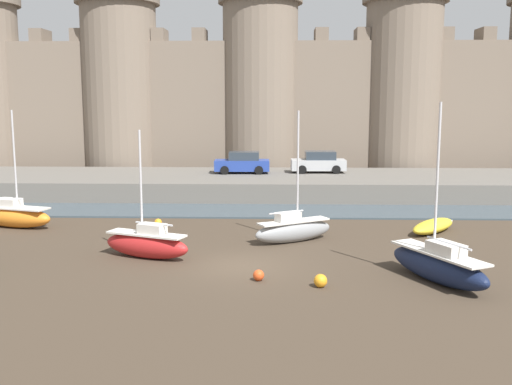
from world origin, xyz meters
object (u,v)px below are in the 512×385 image
Objects in this scene: sailboat_foreground_centre at (438,265)px; sailboat_foreground_right at (293,229)px; car_quay_west at (319,162)px; mooring_buoy_off_centre at (320,281)px; sailboat_midflat_centre at (147,243)px; mooring_buoy_near_shore at (158,222)px; rowboat_near_channel_left at (433,226)px; mooring_buoy_mid_mud at (259,275)px; car_quay_centre_east at (243,163)px; sailboat_foreground_left at (14,215)px.

sailboat_foreground_centre is 1.07× the size of sailboat_foreground_right.
mooring_buoy_off_centre is at bearing -93.89° from car_quay_west.
mooring_buoy_near_shore is (-0.81, 6.69, -0.45)m from sailboat_midflat_centre.
mooring_buoy_near_shore is 0.10× the size of car_quay_west.
rowboat_near_channel_left is at bearing -4.35° from mooring_buoy_near_shore.
mooring_buoy_mid_mud is at bearing -32.68° from sailboat_midflat_centre.
sailboat_foreground_right is 8.13m from mooring_buoy_near_shore.
sailboat_midflat_centre is 1.35× the size of car_quay_centre_east.
car_quay_west and car_quay_centre_east have the same top height.
sailboat_midflat_centre is 10.54m from sailboat_foreground_left.
sailboat_foreground_left is (-22.49, 0.56, 0.31)m from rowboat_near_channel_left.
mooring_buoy_off_centre is 1.16× the size of mooring_buoy_mid_mud.
sailboat_foreground_left is (-15.09, 2.94, 0.02)m from sailboat_foreground_right.
sailboat_midflat_centre is 13.64× the size of mooring_buoy_near_shore.
sailboat_foreground_right is 15.49× the size of mooring_buoy_near_shore.
sailboat_foreground_centre is 12.25m from sailboat_midflat_centre.
sailboat_foreground_right is 1.00× the size of sailboat_foreground_left.
sailboat_foreground_right is at bearing 96.41° from mooring_buoy_off_centre.
rowboat_near_channel_left is (2.08, 8.74, -0.33)m from sailboat_foreground_centre.
mooring_buoy_near_shore is at bearing 120.42° from mooring_buoy_mid_mud.
sailboat_foreground_left is 18.82m from mooring_buoy_off_centre.
rowboat_near_channel_left is at bearing 55.25° from mooring_buoy_off_centre.
mooring_buoy_off_centre is at bearing -170.27° from sailboat_foreground_centre.
mooring_buoy_mid_mud is at bearing -135.48° from rowboat_near_channel_left.
sailboat_foreground_left reaches higher than mooring_buoy_mid_mud.
sailboat_midflat_centre reaches higher than car_quay_centre_east.
sailboat_foreground_centre reaches higher than sailboat_foreground_right.
car_quay_west is (1.62, 23.91, 1.93)m from mooring_buoy_off_centre.
car_quay_west is (9.75, 13.28, 1.97)m from mooring_buoy_near_shore.
sailboat_midflat_centre is 14.99m from rowboat_near_channel_left.
rowboat_near_channel_left is 0.89× the size of car_quay_west.
mooring_buoy_off_centre is (7.31, -3.95, -0.41)m from sailboat_midflat_centre.
rowboat_near_channel_left is at bearing 44.52° from mooring_buoy_mid_mud.
sailboat_midflat_centre is at bearing -35.56° from sailboat_foreground_left.
sailboat_midflat_centre is at bearing 151.64° from mooring_buoy_off_centre.
sailboat_midflat_centre reaches higher than mooring_buoy_near_shore.
sailboat_foreground_centre reaches higher than car_quay_west.
sailboat_foreground_left is at bearing 168.97° from sailboat_foreground_right.
rowboat_near_channel_left reaches higher than mooring_buoy_near_shore.
car_quay_west is at bearing 81.77° from sailboat_foreground_right.
sailboat_foreground_right reaches higher than mooring_buoy_mid_mud.
sailboat_foreground_right is 1.54× the size of car_quay_centre_east.
car_quay_centre_east reaches higher than mooring_buoy_near_shore.
sailboat_midflat_centre is at bearing -114.11° from car_quay_west.
sailboat_foreground_right is at bearing 76.66° from mooring_buoy_mid_mud.
mooring_buoy_off_centre is at bearing -52.62° from mooring_buoy_near_shore.
car_quay_centre_east is at bearing 48.50° from sailboat_foreground_left.
sailboat_foreground_right reaches higher than sailboat_midflat_centre.
sailboat_foreground_centre is at bearing 0.26° from mooring_buoy_mid_mud.
mooring_buoy_mid_mud reaches higher than mooring_buoy_near_shore.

